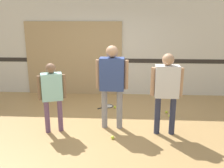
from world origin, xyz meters
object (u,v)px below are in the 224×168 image
racket_spare_on_floor (107,106)px  person_student_left (52,90)px  tennis_ball_by_spare_racket (115,107)px  tennis_ball_near_instructor (113,137)px  person_student_right (167,86)px  tennis_ball_stray_right (170,116)px  tennis_ball_stray_left (166,112)px  person_instructor (112,78)px

racket_spare_on_floor → person_student_left: bearing=16.0°
tennis_ball_by_spare_racket → tennis_ball_near_instructor: bearing=-88.8°
person_student_right → racket_spare_on_floor: size_ratio=3.59×
tennis_ball_by_spare_racket → tennis_ball_stray_right: bearing=-20.9°
person_student_right → tennis_ball_near_instructor: person_student_right is taller
person_student_left → tennis_ball_stray_left: size_ratio=21.49×
person_student_left → tennis_ball_stray_left: 2.82m
racket_spare_on_floor → tennis_ball_by_spare_racket: (0.20, -0.12, 0.02)m
person_student_right → tennis_ball_by_spare_racket: (-1.05, 1.35, -0.97)m
tennis_ball_near_instructor → tennis_ball_stray_left: 1.86m
tennis_ball_near_instructor → tennis_ball_by_spare_racket: size_ratio=1.00×
person_student_right → tennis_ball_near_instructor: bearing=17.5°
tennis_ball_stray_right → person_student_right: bearing=-106.8°
person_student_left → tennis_ball_stray_right: 2.77m
racket_spare_on_floor → tennis_ball_by_spare_racket: bearing=109.1°
person_instructor → person_student_right: 1.09m
person_instructor → tennis_ball_stray_left: bearing=35.8°
racket_spare_on_floor → tennis_ball_stray_right: (1.51, -0.61, 0.02)m
person_student_left → tennis_ball_by_spare_racket: person_student_left is taller
person_student_left → tennis_ball_stray_right: bearing=0.2°
person_instructor → tennis_ball_stray_right: 1.79m
person_student_right → tennis_ball_near_instructor: (-1.02, -0.30, -0.97)m
person_instructor → tennis_ball_by_spare_racket: bearing=91.3°
person_student_right → tennis_ball_near_instructor: size_ratio=24.53×
person_student_left → racket_spare_on_floor: bearing=37.6°
person_instructor → person_student_right: (1.06, -0.23, -0.07)m
tennis_ball_stray_left → tennis_ball_near_instructor: bearing=-131.6°
person_instructor → tennis_ball_by_spare_racket: size_ratio=26.28×
person_student_right → tennis_ball_by_spare_racket: 1.97m
tennis_ball_near_instructor → person_instructor: bearing=94.6°
tennis_ball_stray_right → tennis_ball_by_spare_racket: bearing=159.1°
tennis_ball_stray_left → tennis_ball_stray_right: bearing=-79.6°
person_student_right → racket_spare_on_floor: (-1.25, 1.47, -0.99)m
person_student_left → tennis_ball_near_instructor: 1.50m
person_student_right → tennis_ball_stray_left: bearing=-100.0°
person_instructor → racket_spare_on_floor: person_instructor is taller
racket_spare_on_floor → tennis_ball_by_spare_racket: 0.23m
person_student_right → person_student_left: bearing=1.9°
person_instructor → tennis_ball_near_instructor: 1.17m
tennis_ball_near_instructor → tennis_ball_stray_right: size_ratio=1.00×
racket_spare_on_floor → tennis_ball_near_instructor: tennis_ball_near_instructor is taller
person_instructor → person_student_right: bearing=-10.4°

